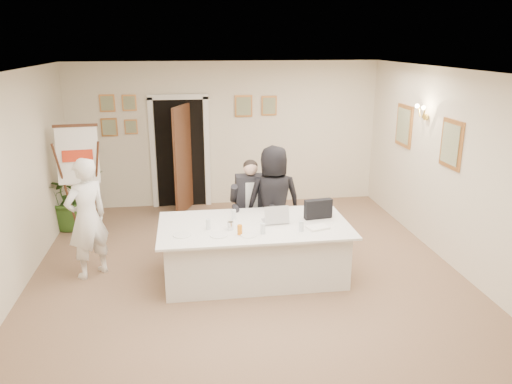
{
  "coord_description": "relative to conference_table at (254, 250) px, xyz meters",
  "views": [
    {
      "loc": [
        -0.78,
        -6.15,
        3.18
      ],
      "look_at": [
        0.18,
        0.6,
        1.09
      ],
      "focal_mm": 35.0,
      "sensor_mm": 36.0,
      "label": 1
    }
  ],
  "objects": [
    {
      "name": "floor",
      "position": [
        -0.09,
        -0.14,
        -0.39
      ],
      "size": [
        7.0,
        7.0,
        0.0
      ],
      "primitive_type": "plane",
      "color": "brown",
      "rests_on": "ground"
    },
    {
      "name": "ceiling",
      "position": [
        -0.09,
        -0.14,
        2.41
      ],
      "size": [
        6.0,
        7.0,
        0.02
      ],
      "primitive_type": "cube",
      "color": "white",
      "rests_on": "wall_back"
    },
    {
      "name": "wall_back",
      "position": [
        -0.09,
        3.36,
        1.01
      ],
      "size": [
        6.0,
        0.1,
        2.8
      ],
      "primitive_type": "cube",
      "color": "beige",
      "rests_on": "floor"
    },
    {
      "name": "wall_front",
      "position": [
        -0.09,
        -3.64,
        1.01
      ],
      "size": [
        6.0,
        0.1,
        2.8
      ],
      "primitive_type": "cube",
      "color": "beige",
      "rests_on": "floor"
    },
    {
      "name": "wall_left",
      "position": [
        -3.09,
        -0.14,
        1.01
      ],
      "size": [
        0.1,
        7.0,
        2.8
      ],
      "primitive_type": "cube",
      "color": "beige",
      "rests_on": "floor"
    },
    {
      "name": "wall_right",
      "position": [
        2.91,
        -0.14,
        1.01
      ],
      "size": [
        0.1,
        7.0,
        2.8
      ],
      "primitive_type": "cube",
      "color": "beige",
      "rests_on": "floor"
    },
    {
      "name": "doorway",
      "position": [
        -0.97,
        3.18,
        0.65
      ],
      "size": [
        1.14,
        0.86,
        2.2
      ],
      "color": "black",
      "rests_on": "floor"
    },
    {
      "name": "pictures_back_wall",
      "position": [
        -0.89,
        3.33,
        1.46
      ],
      "size": [
        3.4,
        0.06,
        0.8
      ],
      "primitive_type": null,
      "color": "#C58143",
      "rests_on": "wall_back"
    },
    {
      "name": "pictures_right_wall",
      "position": [
        2.88,
        1.06,
        1.36
      ],
      "size": [
        0.06,
        2.2,
        0.8
      ],
      "primitive_type": null,
      "color": "#C58143",
      "rests_on": "wall_right"
    },
    {
      "name": "wall_sconce",
      "position": [
        2.81,
        1.06,
        1.71
      ],
      "size": [
        0.2,
        0.3,
        0.24
      ],
      "primitive_type": null,
      "color": "gold",
      "rests_on": "wall_right"
    },
    {
      "name": "conference_table",
      "position": [
        0.0,
        0.0,
        0.0
      ],
      "size": [
        2.58,
        1.38,
        0.78
      ],
      "color": "white",
      "rests_on": "floor"
    },
    {
      "name": "seated_man",
      "position": [
        0.08,
        0.96,
        0.33
      ],
      "size": [
        0.66,
        0.7,
        1.46
      ],
      "primitive_type": null,
      "rotation": [
        0.0,
        0.0,
        -0.06
      ],
      "color": "black",
      "rests_on": "floor"
    },
    {
      "name": "flip_chart",
      "position": [
        -2.61,
        1.93,
        0.47
      ],
      "size": [
        0.66,
        0.44,
        1.86
      ],
      "color": "#3D2513",
      "rests_on": "floor"
    },
    {
      "name": "standing_man",
      "position": [
        -2.25,
        0.36,
        0.45
      ],
      "size": [
        0.73,
        0.71,
        1.69
      ],
      "primitive_type": "imported",
      "rotation": [
        0.0,
        0.0,
        3.87
      ],
      "color": "white",
      "rests_on": "floor"
    },
    {
      "name": "standing_woman",
      "position": [
        0.41,
        0.78,
        0.45
      ],
      "size": [
        0.84,
        0.56,
        1.69
      ],
      "primitive_type": "imported",
      "rotation": [
        0.0,
        0.0,
        3.18
      ],
      "color": "black",
      "rests_on": "floor"
    },
    {
      "name": "potted_palm",
      "position": [
        -2.89,
        2.36,
        0.22
      ],
      "size": [
        1.39,
        1.32,
        1.22
      ],
      "primitive_type": "imported",
      "rotation": [
        0.0,
        0.0,
        0.44
      ],
      "color": "#2F551C",
      "rests_on": "floor"
    },
    {
      "name": "laptop",
      "position": [
        0.3,
        0.07,
        0.52
      ],
      "size": [
        0.37,
        0.39,
        0.28
      ],
      "primitive_type": null,
      "rotation": [
        0.0,
        0.0,
        0.08
      ],
      "color": "#B7BABC",
      "rests_on": "conference_table"
    },
    {
      "name": "laptop_bag",
      "position": [
        0.92,
        0.12,
        0.52
      ],
      "size": [
        0.4,
        0.16,
        0.27
      ],
      "primitive_type": "cube",
      "rotation": [
        0.0,
        0.0,
        0.14
      ],
      "color": "black",
      "rests_on": "conference_table"
    },
    {
      "name": "paper_stack",
      "position": [
        0.82,
        -0.27,
        0.4
      ],
      "size": [
        0.32,
        0.26,
        0.03
      ],
      "primitive_type": "cube",
      "rotation": [
        0.0,
        0.0,
        0.29
      ],
      "color": "white",
      "rests_on": "conference_table"
    },
    {
      "name": "plate_left",
      "position": [
        -0.97,
        -0.27,
        0.39
      ],
      "size": [
        0.29,
        0.29,
        0.01
      ],
      "primitive_type": "cylinder",
      "rotation": [
        0.0,
        0.0,
        -0.3
      ],
      "color": "white",
      "rests_on": "conference_table"
    },
    {
      "name": "plate_mid",
      "position": [
        -0.51,
        -0.35,
        0.39
      ],
      "size": [
        0.26,
        0.26,
        0.01
      ],
      "primitive_type": "cylinder",
      "rotation": [
        0.0,
        0.0,
        -0.17
      ],
      "color": "white",
      "rests_on": "conference_table"
    },
    {
      "name": "plate_near",
      "position": [
        -0.12,
        -0.4,
        0.39
      ],
      "size": [
        0.24,
        0.24,
        0.01
      ],
      "primitive_type": "cylinder",
      "rotation": [
        0.0,
        0.0,
        0.17
      ],
      "color": "white",
      "rests_on": "conference_table"
    },
    {
      "name": "glass_a",
      "position": [
        -0.62,
        -0.1,
        0.45
      ],
      "size": [
        0.08,
        0.08,
        0.14
      ],
      "primitive_type": "cylinder",
      "rotation": [
        0.0,
        0.0,
        -0.31
      ],
      "color": "silver",
      "rests_on": "conference_table"
    },
    {
      "name": "glass_b",
      "position": [
        0.07,
        -0.35,
        0.45
      ],
      "size": [
        0.08,
        0.08,
        0.14
      ],
      "primitive_type": "cylinder",
      "rotation": [
        0.0,
        0.0,
        -0.27
      ],
      "color": "silver",
      "rests_on": "conference_table"
    },
    {
      "name": "glass_c",
      "position": [
        0.58,
        -0.34,
        0.45
      ],
      "size": [
        0.07,
        0.07,
        0.14
      ],
      "primitive_type": "cylinder",
      "rotation": [
        0.0,
        0.0,
        -0.02
      ],
      "color": "silver",
      "rests_on": "conference_table"
    },
    {
      "name": "glass_d",
      "position": [
        -0.25,
        0.24,
        0.45
      ],
      "size": [
        0.07,
        0.07,
        0.14
      ],
      "primitive_type": "cylinder",
      "rotation": [
        0.0,
        0.0,
        0.12
      ],
      "color": "silver",
      "rests_on": "conference_table"
    },
    {
      "name": "oj_glass",
      "position": [
        -0.23,
        -0.34,
        0.45
      ],
      "size": [
        0.08,
        0.08,
        0.13
      ],
      "primitive_type": "cylinder",
      "rotation": [
        0.0,
        0.0,
        0.18
      ],
      "color": "orange",
      "rests_on": "conference_table"
    },
    {
      "name": "steel_jug",
      "position": [
        -0.34,
        -0.15,
        0.44
      ],
      "size": [
        0.1,
        0.1,
        0.11
      ],
      "primitive_type": "cylinder",
      "rotation": [
        0.0,
        0.0,
        -0.3
      ],
      "color": "silver",
      "rests_on": "conference_table"
    }
  ]
}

